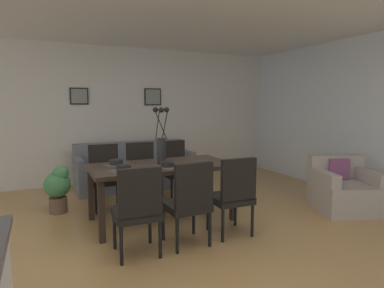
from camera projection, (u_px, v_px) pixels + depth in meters
ground_plane at (161, 245)px, 3.55m from camera, size 9.00×9.00×0.00m
back_wall_panel at (103, 115)px, 6.31m from camera, size 9.00×0.10×2.60m
side_window_wall at (366, 117)px, 5.29m from camera, size 0.10×6.30×2.60m
ceiling_panel at (146, 0)px, 3.59m from camera, size 9.00×7.20×0.08m
dining_table at (162, 170)px, 4.24m from camera, size 1.80×0.92×0.74m
dining_chair_near_left at (138, 207)px, 3.22m from camera, size 0.46×0.46×0.92m
dining_chair_near_right at (105, 173)px, 4.78m from camera, size 0.44×0.44×0.92m
dining_chair_far_left at (189, 199)px, 3.47m from camera, size 0.45×0.45×0.92m
dining_chair_far_right at (142, 170)px, 5.02m from camera, size 0.46×0.46×0.92m
dining_chair_mid_left at (233, 193)px, 3.74m from camera, size 0.46×0.46×0.92m
dining_chair_mid_right at (175, 166)px, 5.29m from camera, size 0.46×0.46×0.92m
centerpiece_vase at (161, 142)px, 4.20m from camera, size 0.21×0.23×0.73m
placemat_near_left at (124, 171)px, 3.82m from camera, size 0.32×0.32×0.01m
bowl_near_left at (124, 167)px, 3.82m from camera, size 0.17×0.17×0.07m
placemat_near_right at (116, 165)px, 4.19m from camera, size 0.32×0.32×0.01m
bowl_near_right at (116, 162)px, 4.19m from camera, size 0.17×0.17×0.07m
placemat_far_left at (167, 167)px, 4.05m from camera, size 0.32×0.32×0.01m
bowl_far_left at (167, 164)px, 4.04m from camera, size 0.17×0.17×0.07m
sofa at (135, 171)px, 6.05m from camera, size 2.07×0.84×0.80m
armchair at (344, 190)px, 4.71m from camera, size 1.03×1.03×0.75m
framed_picture_left at (79, 96)px, 6.03m from camera, size 0.33×0.03×0.31m
framed_picture_center at (153, 97)px, 6.62m from camera, size 0.35×0.03×0.34m
potted_plant at (58, 187)px, 4.56m from camera, size 0.36×0.36×0.67m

